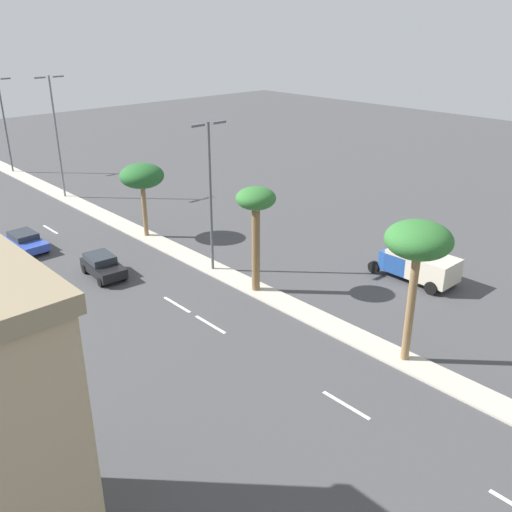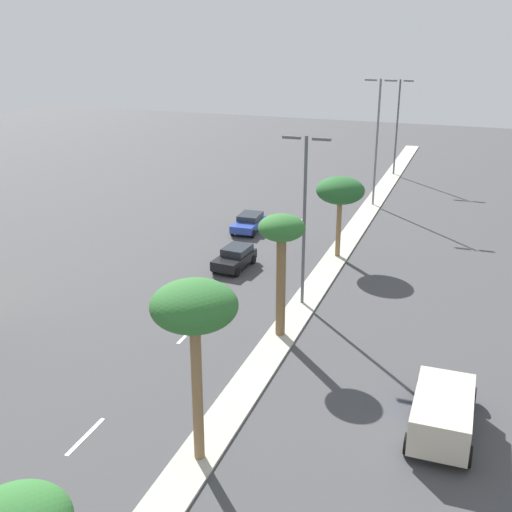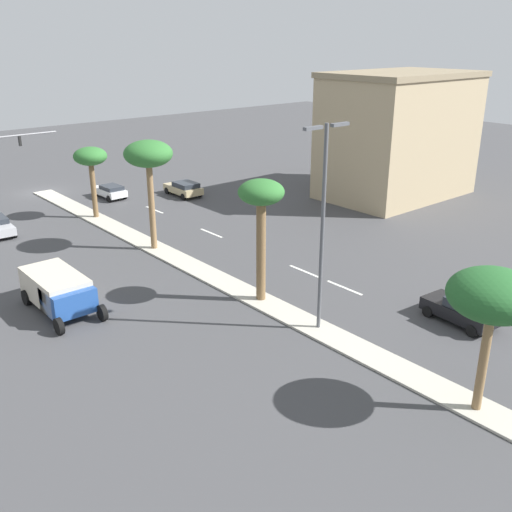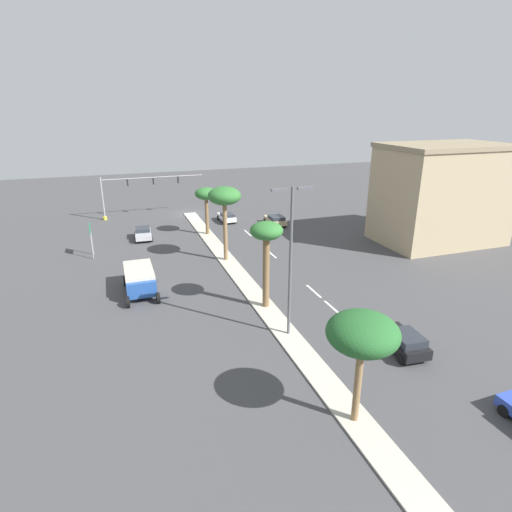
% 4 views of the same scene
% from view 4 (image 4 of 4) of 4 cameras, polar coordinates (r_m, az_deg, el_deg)
% --- Properties ---
extents(ground_plane, '(160.00, 160.00, 0.00)m').
position_cam_4_polar(ground_plane, '(31.28, 3.69, -10.04)').
color(ground_plane, '#424244').
extents(median_curb, '(1.80, 94.85, 0.12)m').
position_cam_4_polar(median_curb, '(23.73, 14.27, -21.75)').
color(median_curb, '#B7B2A3').
rests_on(median_curb, ground).
extents(lane_stripe_leading, '(0.20, 2.80, 0.01)m').
position_cam_4_polar(lane_stripe_leading, '(61.94, -3.59, 5.31)').
color(lane_stripe_leading, silver).
rests_on(lane_stripe_leading, ground).
extents(lane_stripe_outboard, '(0.20, 2.80, 0.01)m').
position_cam_4_polar(lane_stripe_outboard, '(54.01, -1.12, 3.15)').
color(lane_stripe_outboard, silver).
rests_on(lane_stripe_outboard, ground).
extents(lane_stripe_mid, '(0.20, 2.80, 0.01)m').
position_cam_4_polar(lane_stripe_mid, '(46.40, 2.14, 0.27)').
color(lane_stripe_mid, silver).
rests_on(lane_stripe_mid, ground).
extents(lane_stripe_center, '(0.20, 2.80, 0.01)m').
position_cam_4_polar(lane_stripe_center, '(37.63, 7.85, -4.76)').
color(lane_stripe_center, silver).
rests_on(lane_stripe_center, ground).
extents(lane_stripe_front, '(0.20, 2.80, 0.01)m').
position_cam_4_polar(lane_stripe_front, '(34.92, 10.38, -6.96)').
color(lane_stripe_front, silver).
rests_on(lane_stripe_front, ground).
extents(traffic_signal_gantry, '(14.62, 0.53, 6.07)m').
position_cam_4_polar(traffic_signal_gantry, '(63.28, -16.75, 8.50)').
color(traffic_signal_gantry, gray).
rests_on(traffic_signal_gantry, ground).
extents(directional_road_sign, '(0.10, 1.55, 3.68)m').
position_cam_4_polar(directional_road_sign, '(48.12, -21.58, 2.93)').
color(directional_road_sign, gray).
rests_on(directional_road_sign, ground).
extents(commercial_building, '(14.27, 9.23, 11.45)m').
position_cam_4_polar(commercial_building, '(53.98, 23.88, 7.71)').
color(commercial_building, tan).
rests_on(commercial_building, ground).
extents(palm_tree_mid, '(2.72, 2.72, 5.90)m').
position_cam_4_polar(palm_tree_mid, '(52.50, -6.81, 8.21)').
color(palm_tree_mid, brown).
rests_on(palm_tree_mid, median_curb).
extents(palm_tree_inboard, '(3.35, 3.35, 7.75)m').
position_cam_4_polar(palm_tree_inboard, '(42.69, -4.32, 7.90)').
color(palm_tree_inboard, olive).
rests_on(palm_tree_inboard, median_curb).
extents(palm_tree_trailing, '(2.57, 2.57, 7.09)m').
position_cam_4_polar(palm_tree_trailing, '(32.28, 1.42, 2.55)').
color(palm_tree_trailing, brown).
rests_on(palm_tree_trailing, median_curb).
extents(palm_tree_center, '(3.58, 3.58, 6.10)m').
position_cam_4_polar(palm_tree_center, '(21.19, 14.29, -10.27)').
color(palm_tree_center, olive).
rests_on(palm_tree_center, median_curb).
extents(street_lamp_inboard, '(2.90, 0.24, 10.58)m').
position_cam_4_polar(street_lamp_inboard, '(28.13, 4.73, 0.47)').
color(street_lamp_inboard, '#515459').
rests_on(street_lamp_inboard, median_curb).
extents(sedan_black_far, '(2.26, 4.11, 1.50)m').
position_cam_4_polar(sedan_black_far, '(30.08, 19.38, -10.82)').
color(sedan_black_far, black).
rests_on(sedan_black_far, ground).
extents(sedan_white_center, '(1.95, 3.91, 1.27)m').
position_cam_4_polar(sedan_white_center, '(59.26, -4.00, 5.32)').
color(sedan_white_center, silver).
rests_on(sedan_white_center, ground).
extents(sedan_tan_near, '(2.16, 4.27, 1.38)m').
position_cam_4_polar(sedan_tan_near, '(57.53, 2.64, 4.94)').
color(sedan_tan_near, tan).
rests_on(sedan_tan_near, ground).
extents(sedan_silver_leading, '(2.16, 3.91, 1.34)m').
position_cam_4_polar(sedan_silver_leading, '(53.25, -15.09, 3.01)').
color(sedan_silver_leading, '#B2B2B7').
rests_on(sedan_silver_leading, ground).
extents(box_truck, '(2.69, 5.90, 2.07)m').
position_cam_4_polar(box_truck, '(37.97, -15.51, -3.14)').
color(box_truck, '#234C99').
rests_on(box_truck, ground).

